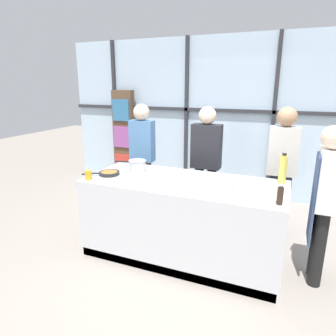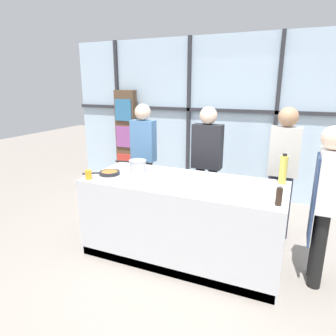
# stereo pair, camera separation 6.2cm
# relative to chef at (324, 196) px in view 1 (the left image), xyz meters

# --- Properties ---
(ground_plane) EXTENTS (18.00, 18.00, 0.00)m
(ground_plane) POSITION_rel_chef_xyz_m (-1.43, -0.07, -0.93)
(ground_plane) COLOR gray
(back_window_wall) EXTENTS (6.40, 0.10, 2.80)m
(back_window_wall) POSITION_rel_chef_xyz_m (-1.43, 2.24, 0.47)
(back_window_wall) COLOR silver
(back_window_wall) RESTS_ON ground_plane
(bookshelf) EXTENTS (0.42, 0.19, 1.88)m
(bookshelf) POSITION_rel_chef_xyz_m (-3.47, 2.05, 0.01)
(bookshelf) COLOR brown
(bookshelf) RESTS_ON ground_plane
(demo_island) EXTENTS (2.25, 0.95, 0.93)m
(demo_island) POSITION_rel_chef_xyz_m (-1.43, -0.07, -0.47)
(demo_island) COLOR silver
(demo_island) RESTS_ON ground_plane
(chef) EXTENTS (0.23, 0.40, 1.63)m
(chef) POSITION_rel_chef_xyz_m (0.00, 0.00, 0.00)
(chef) COLOR black
(chef) RESTS_ON ground_plane
(spectator_far_left) EXTENTS (0.37, 0.24, 1.71)m
(spectator_far_left) POSITION_rel_chef_xyz_m (-2.43, 0.85, 0.08)
(spectator_far_left) COLOR #47382D
(spectator_far_left) RESTS_ON ground_plane
(spectator_center_left) EXTENTS (0.41, 0.24, 1.70)m
(spectator_center_left) POSITION_rel_chef_xyz_m (-1.43, 0.85, 0.05)
(spectator_center_left) COLOR black
(spectator_center_left) RESTS_ON ground_plane
(spectator_center_right) EXTENTS (0.36, 0.24, 1.72)m
(spectator_center_right) POSITION_rel_chef_xyz_m (-0.43, 0.85, 0.09)
(spectator_center_right) COLOR #232838
(spectator_center_right) RESTS_ON ground_plane
(frying_pan) EXTENTS (0.39, 0.32, 0.04)m
(frying_pan) POSITION_rel_chef_xyz_m (-2.35, -0.20, 0.02)
(frying_pan) COLOR #232326
(frying_pan) RESTS_ON demo_island
(saucepan) EXTENTS (0.39, 0.21, 0.15)m
(saucepan) POSITION_rel_chef_xyz_m (-2.09, 0.05, 0.08)
(saucepan) COLOR silver
(saucepan) RESTS_ON demo_island
(white_plate) EXTENTS (0.26, 0.26, 0.01)m
(white_plate) POSITION_rel_chef_xyz_m (-0.91, 0.10, 0.01)
(white_plate) COLOR white
(white_plate) RESTS_ON demo_island
(mixing_bowl) EXTENTS (0.22, 0.22, 0.06)m
(mixing_bowl) POSITION_rel_chef_xyz_m (-0.97, -0.13, 0.03)
(mixing_bowl) COLOR silver
(mixing_bowl) RESTS_ON demo_island
(oil_bottle) EXTENTS (0.08, 0.08, 0.34)m
(oil_bottle) POSITION_rel_chef_xyz_m (-0.41, 0.28, 0.16)
(oil_bottle) COLOR #E0CC4C
(oil_bottle) RESTS_ON demo_island
(pepper_grinder) EXTENTS (0.06, 0.06, 0.20)m
(pepper_grinder) POSITION_rel_chef_xyz_m (-0.40, -0.38, 0.09)
(pepper_grinder) COLOR #332319
(pepper_grinder) RESTS_ON demo_island
(juice_glass_near) EXTENTS (0.07, 0.07, 0.11)m
(juice_glass_near) POSITION_rel_chef_xyz_m (-2.45, -0.45, 0.05)
(juice_glass_near) COLOR orange
(juice_glass_near) RESTS_ON demo_island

